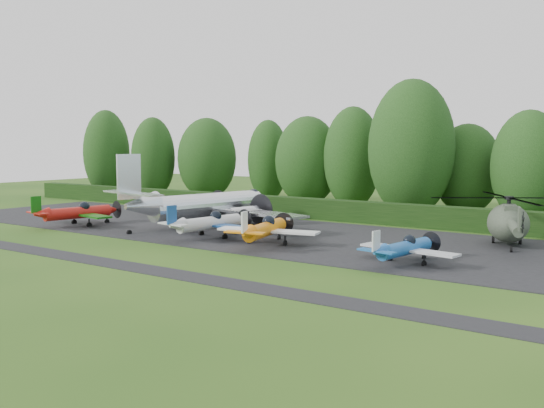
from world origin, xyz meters
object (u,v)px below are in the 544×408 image
Objects in this scene: light_plane_red at (78,212)px; transport_plane at (205,205)px; light_plane_white at (210,223)px; light_plane_orange at (266,229)px; helicopter at (508,219)px; light_plane_blue at (405,248)px.

transport_plane is at bearing 25.13° from light_plane_red.
light_plane_white is at bearing -4.84° from light_plane_red.
light_plane_orange is at bearing -12.20° from light_plane_white.
transport_plane is at bearing -151.89° from helicopter.
light_plane_white is 16.83m from light_plane_blue.
transport_plane reaches higher than helicopter.
light_plane_white is 22.42m from helicopter.
light_plane_orange is at bearing -7.63° from light_plane_red.
transport_plane is 3.15× the size of light_plane_blue.
light_plane_red is at bearing 172.00° from light_plane_blue.
light_plane_white is at bearing -170.42° from light_plane_orange.
transport_plane is at bearing 155.01° from light_plane_blue.
light_plane_white is 5.70m from light_plane_orange.
light_plane_blue is (31.20, 0.35, -0.21)m from light_plane_red.
transport_plane is 7.34m from light_plane_white.
light_plane_blue is (11.11, -0.76, -0.20)m from light_plane_orange.
light_plane_blue is 11.32m from helicopter.
light_plane_red reaches higher than light_plane_orange.
light_plane_orange is at bearing 167.47° from light_plane_blue.
light_plane_red is 1.21× the size of light_plane_blue.
transport_plane is 22.80m from light_plane_blue.
helicopter reaches higher than light_plane_red.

